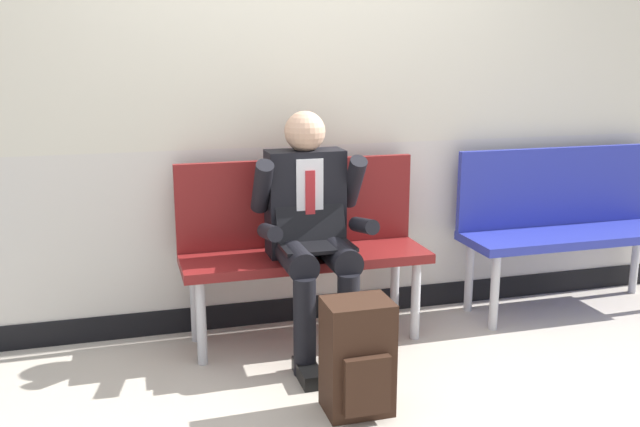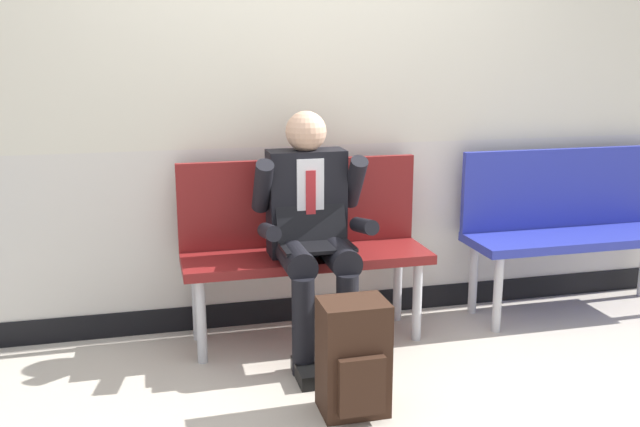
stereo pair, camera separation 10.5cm
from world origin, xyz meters
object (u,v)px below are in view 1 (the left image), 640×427
object	(u,v)px
bench_with_person	(302,236)
bench_empty	(567,217)
person_seated	(312,227)
backpack	(358,358)

from	to	relation	value
bench_with_person	bench_empty	distance (m)	1.64
bench_with_person	person_seated	xyz separation A→B (m)	(0.00, -0.21, 0.10)
bench_empty	person_seated	distance (m)	1.66
backpack	bench_empty	bearing A→B (deg)	28.60
bench_empty	backpack	xyz separation A→B (m)	(-1.62, -0.89, -0.31)
bench_empty	backpack	bearing A→B (deg)	-151.40
bench_with_person	person_seated	world-z (taller)	person_seated
bench_empty	person_seated	size ratio (longest dim) A/B	1.08
bench_with_person	bench_empty	world-z (taller)	bench_empty
person_seated	backpack	world-z (taller)	person_seated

